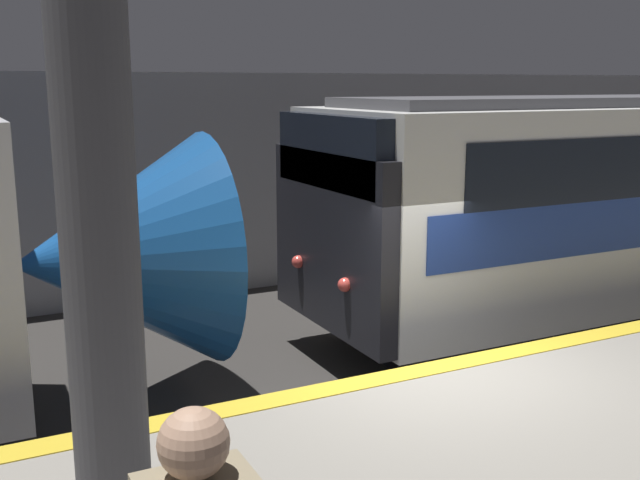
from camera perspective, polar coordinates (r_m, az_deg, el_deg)
name	(u,v)px	position (r m, az deg, el deg)	size (l,w,h in m)	color
ground_plane	(423,456)	(8.29, 7.88, -15.97)	(120.00, 120.00, 0.00)	#33302D
station_rear_barrier	(207,186)	(13.83, -8.61, 4.10)	(50.00, 0.15, 4.05)	#939399
support_pillar_near	(100,257)	(4.54, -16.38, -1.27)	(0.46, 0.46, 3.65)	#47474C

